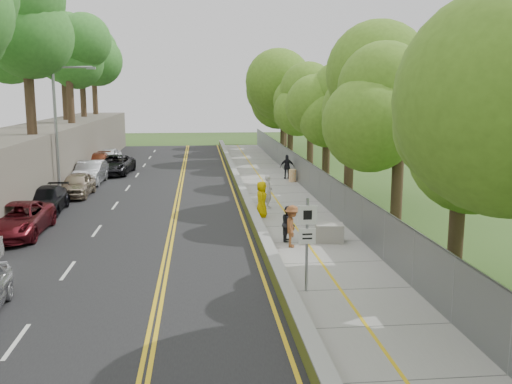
% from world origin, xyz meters
% --- Properties ---
extents(ground, '(140.00, 140.00, 0.00)m').
position_xyz_m(ground, '(0.00, 0.00, 0.00)').
color(ground, '#33511E').
rests_on(ground, ground).
extents(road, '(11.20, 66.00, 0.04)m').
position_xyz_m(road, '(-5.40, 15.00, 0.02)').
color(road, black).
rests_on(road, ground).
extents(sidewalk, '(4.20, 66.00, 0.05)m').
position_xyz_m(sidewalk, '(2.55, 15.00, 0.03)').
color(sidewalk, gray).
rests_on(sidewalk, ground).
extents(jersey_barrier, '(0.42, 66.00, 0.60)m').
position_xyz_m(jersey_barrier, '(0.25, 15.00, 0.30)').
color(jersey_barrier, '#C9E436').
rests_on(jersey_barrier, ground).
extents(rock_embankment, '(5.00, 66.00, 4.00)m').
position_xyz_m(rock_embankment, '(-13.50, 15.00, 2.00)').
color(rock_embankment, '#595147').
rests_on(rock_embankment, ground).
extents(chainlink_fence, '(0.04, 66.00, 2.00)m').
position_xyz_m(chainlink_fence, '(4.65, 15.00, 1.00)').
color(chainlink_fence, slate).
rests_on(chainlink_fence, ground).
extents(trees_embankment, '(6.40, 66.00, 13.00)m').
position_xyz_m(trees_embankment, '(-13.00, 15.00, 10.50)').
color(trees_embankment, '#3D892E').
rests_on(trees_embankment, rock_embankment).
extents(trees_fenceside, '(7.00, 66.00, 14.00)m').
position_xyz_m(trees_fenceside, '(7.00, 15.00, 7.00)').
color(trees_fenceside, '#5A8B24').
rests_on(trees_fenceside, ground).
extents(streetlight, '(2.52, 0.22, 8.00)m').
position_xyz_m(streetlight, '(-10.46, 14.00, 4.64)').
color(streetlight, gray).
rests_on(streetlight, ground).
extents(signpost, '(0.62, 0.09, 3.10)m').
position_xyz_m(signpost, '(1.05, -3.02, 1.96)').
color(signpost, gray).
rests_on(signpost, sidewalk).
extents(construction_barrel, '(0.53, 0.53, 0.87)m').
position_xyz_m(construction_barrel, '(4.30, 19.58, 0.49)').
color(construction_barrel, orange).
rests_on(construction_barrel, sidewalk).
extents(concrete_block, '(1.30, 1.06, 0.79)m').
position_xyz_m(concrete_block, '(3.20, 3.00, 0.44)').
color(concrete_block, gray).
rests_on(concrete_block, sidewalk).
extents(car_2, '(2.49, 5.33, 1.47)m').
position_xyz_m(car_2, '(-10.60, 5.41, 0.78)').
color(car_2, maroon).
rests_on(car_2, road).
extents(car_3, '(2.01, 4.71, 1.35)m').
position_xyz_m(car_3, '(-10.60, 10.45, 0.72)').
color(car_3, black).
rests_on(car_3, road).
extents(car_4, '(1.81, 4.31, 1.46)m').
position_xyz_m(car_4, '(-9.93, 15.21, 0.77)').
color(car_4, tan).
rests_on(car_4, road).
extents(car_5, '(1.83, 4.93, 1.61)m').
position_xyz_m(car_5, '(-9.99, 20.04, 0.85)').
color(car_5, '#9C9EA2').
rests_on(car_5, road).
extents(car_6, '(2.94, 5.59, 1.50)m').
position_xyz_m(car_6, '(-9.00, 24.68, 0.79)').
color(car_6, black).
rests_on(car_6, road).
extents(car_7, '(2.33, 5.05, 1.43)m').
position_xyz_m(car_7, '(-10.60, 26.79, 0.75)').
color(car_7, brown).
rests_on(car_7, road).
extents(car_8, '(2.09, 4.36, 1.44)m').
position_xyz_m(car_8, '(-10.41, 31.04, 0.76)').
color(car_8, white).
rests_on(car_8, road).
extents(painter_0, '(0.73, 0.99, 1.86)m').
position_xyz_m(painter_0, '(0.81, 8.20, 0.98)').
color(painter_0, '#D3AE00').
rests_on(painter_0, sidewalk).
extents(painter_1, '(0.56, 0.75, 1.85)m').
position_xyz_m(painter_1, '(1.45, 10.45, 0.97)').
color(painter_1, beige).
rests_on(painter_1, sidewalk).
extents(painter_2, '(0.76, 0.88, 1.55)m').
position_xyz_m(painter_2, '(1.45, 3.30, 0.82)').
color(painter_2, black).
rests_on(painter_2, sidewalk).
extents(painter_3, '(0.86, 1.25, 1.77)m').
position_xyz_m(painter_3, '(1.45, 2.32, 0.94)').
color(painter_3, brown).
rests_on(painter_3, sidewalk).
extents(person_far, '(1.08, 0.50, 1.80)m').
position_xyz_m(person_far, '(4.12, 20.92, 0.95)').
color(person_far, black).
rests_on(person_far, sidewalk).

